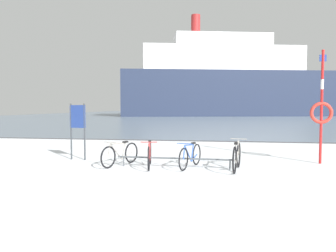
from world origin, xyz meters
TOP-DOWN VIEW (x-y plane):
  - ground at (0.00, 53.90)m, footprint 80.00×132.00m
  - bike_rack at (0.84, 2.49)m, footprint 3.43×0.16m
  - bicycle_0 at (-0.84, 2.64)m, footprint 0.73×1.62m
  - bicycle_1 at (0.09, 2.49)m, footprint 0.48×1.75m
  - bicycle_2 at (1.26, 2.59)m, footprint 0.60×1.60m
  - bicycle_3 at (2.56, 2.43)m, footprint 0.46×1.68m
  - info_sign at (-2.54, 3.46)m, footprint 0.55×0.10m
  - rescue_post at (5.17, 3.93)m, footprint 0.68×0.10m
  - ferry_ship at (2.90, 57.02)m, footprint 40.57×18.48m

SIDE VIEW (x-z plane):
  - ground at x=0.00m, z-range -0.08..0.00m
  - bike_rack at x=0.84m, z-range 0.11..0.42m
  - bicycle_0 at x=-0.84m, z-range -0.03..0.72m
  - bicycle_2 at x=1.26m, z-range -0.03..0.72m
  - bicycle_1 at x=0.09m, z-range -0.04..0.76m
  - bicycle_3 at x=2.56m, z-range -0.04..0.80m
  - info_sign at x=-2.54m, z-range 0.32..2.18m
  - rescue_post at x=5.17m, z-range -0.07..3.41m
  - ferry_ship at x=2.90m, z-range -3.11..15.79m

